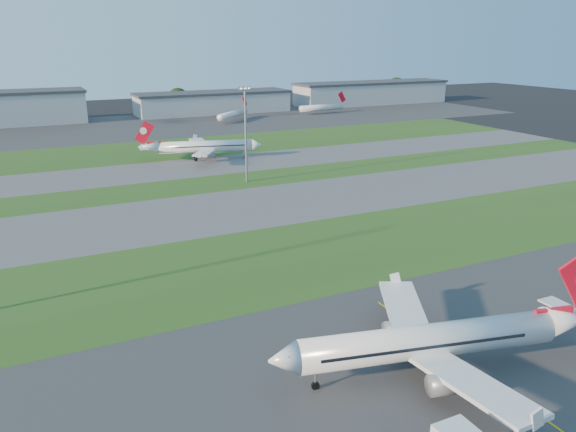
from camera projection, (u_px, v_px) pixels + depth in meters
ground at (507, 432)px, 56.80m from camera, size 700.00×700.00×0.00m
apron_near at (507, 432)px, 56.80m from camera, size 300.00×70.00×0.01m
grass_strip_a at (285, 259)px, 101.38m from camera, size 300.00×34.00×0.01m
taxiway_a at (224, 210)px, 129.67m from camera, size 300.00×32.00×0.01m
grass_strip_b at (192, 186)px, 151.11m from camera, size 300.00×18.00×0.01m
taxiway_b at (171, 170)px, 169.97m from camera, size 300.00×26.00×0.01m
grass_strip_c at (147, 151)px, 198.26m from camera, size 300.00×40.00×0.01m
apron_far at (118, 128)px, 249.71m from camera, size 400.00×80.00×0.01m
yellow_line at (542, 418)px, 58.88m from camera, size 0.25×60.00×0.02m
airliner_parked at (430, 341)px, 65.48m from camera, size 38.36×32.19×12.13m
airliner_taxiing at (205, 147)px, 183.32m from camera, size 36.80×30.86×11.70m
mini_jet_near at (233, 114)px, 268.43m from camera, size 22.34×20.52×9.48m
mini_jet_far at (322, 107)px, 294.39m from camera, size 28.64×5.28×9.48m
light_mast_centre at (246, 128)px, 151.15m from camera, size 3.20×0.70×25.80m
hangar_west at (3, 108)px, 254.39m from camera, size 71.40×23.00×15.20m
hangar_east at (213, 102)px, 296.60m from camera, size 81.60×23.00×11.20m
hangar_far_east at (371, 93)px, 337.90m from camera, size 96.90×23.00×13.20m
tree_mid_west at (60, 107)px, 274.77m from camera, size 9.90×9.90×10.80m
tree_mid_east at (178, 99)px, 302.01m from camera, size 11.55×11.55×12.60m
tree_east at (303, 94)px, 331.69m from camera, size 10.45×10.45×11.40m
tree_far_east at (396, 87)px, 363.85m from camera, size 12.65×12.65×13.80m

